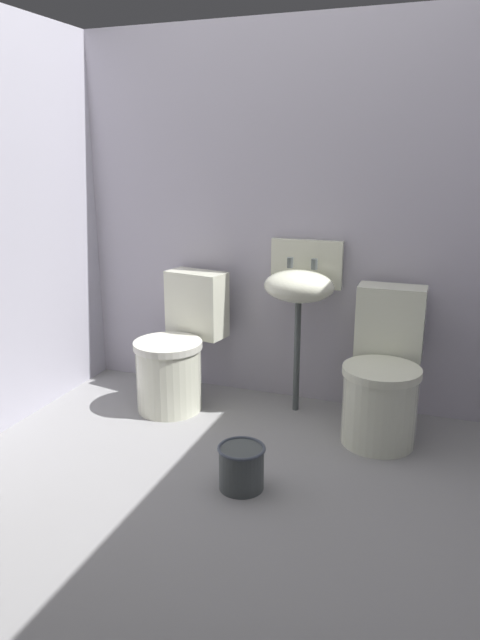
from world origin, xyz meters
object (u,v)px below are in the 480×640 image
object	(u,v)px
toilet_right	(383,379)
sink	(300,285)
toilet_left	(177,353)
bucket	(241,466)

from	to	relation	value
toilet_right	sink	bearing A→B (deg)	-21.00
toilet_left	bucket	bearing A→B (deg)	142.91
toilet_right	sink	size ratio (longest dim) A/B	0.79
toilet_right	sink	distance (m)	0.70
toilet_left	sink	xyz separation A→B (m)	(0.69, 0.19, 0.43)
sink	bucket	distance (m)	1.14
sink	bucket	bearing A→B (deg)	-90.65
sink	bucket	xyz separation A→B (m)	(-0.01, -0.93, -0.65)
toilet_left	sink	world-z (taller)	sink
toilet_left	sink	bearing A→B (deg)	-154.18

